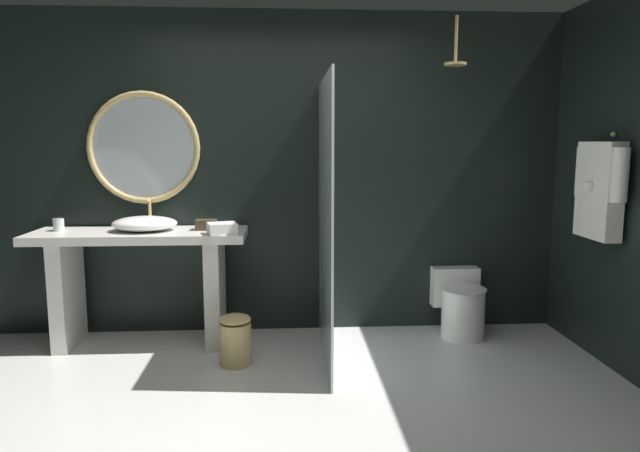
{
  "coord_description": "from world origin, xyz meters",
  "views": [
    {
      "loc": [
        0.05,
        -2.85,
        1.57
      ],
      "look_at": [
        0.26,
        0.77,
        1.03
      ],
      "focal_mm": 32.23,
      "sensor_mm": 36.0,
      "label": 1
    }
  ],
  "objects_px": {
    "folded_hand_towel": "(222,228)",
    "tissue_box": "(206,225)",
    "vessel_sink": "(145,223)",
    "toilet": "(460,303)",
    "waste_bin": "(235,339)",
    "tumbler_cup": "(59,225)",
    "rain_shower_head": "(455,58)",
    "hanging_bathrobe": "(600,187)",
    "round_wall_mirror": "(144,148)"
  },
  "relations": [
    {
      "from": "round_wall_mirror",
      "to": "rain_shower_head",
      "type": "height_order",
      "value": "rain_shower_head"
    },
    {
      "from": "rain_shower_head",
      "to": "folded_hand_towel",
      "type": "height_order",
      "value": "rain_shower_head"
    },
    {
      "from": "tissue_box",
      "to": "toilet",
      "type": "distance_m",
      "value": 2.14
    },
    {
      "from": "round_wall_mirror",
      "to": "folded_hand_towel",
      "type": "height_order",
      "value": "round_wall_mirror"
    },
    {
      "from": "round_wall_mirror",
      "to": "hanging_bathrobe",
      "type": "xyz_separation_m",
      "value": [
        3.29,
        -0.82,
        -0.26
      ]
    },
    {
      "from": "tissue_box",
      "to": "rain_shower_head",
      "type": "distance_m",
      "value": 2.28
    },
    {
      "from": "vessel_sink",
      "to": "folded_hand_towel",
      "type": "height_order",
      "value": "vessel_sink"
    },
    {
      "from": "tissue_box",
      "to": "rain_shower_head",
      "type": "relative_size",
      "value": 0.43
    },
    {
      "from": "vessel_sink",
      "to": "toilet",
      "type": "bearing_deg",
      "value": 1.54
    },
    {
      "from": "hanging_bathrobe",
      "to": "toilet",
      "type": "bearing_deg",
      "value": 139.39
    },
    {
      "from": "vessel_sink",
      "to": "tumbler_cup",
      "type": "bearing_deg",
      "value": 176.57
    },
    {
      "from": "tissue_box",
      "to": "toilet",
      "type": "xyz_separation_m",
      "value": [
        2.03,
        0.04,
        -0.67
      ]
    },
    {
      "from": "hanging_bathrobe",
      "to": "folded_hand_towel",
      "type": "height_order",
      "value": "hanging_bathrobe"
    },
    {
      "from": "waste_bin",
      "to": "folded_hand_towel",
      "type": "bearing_deg",
      "value": 109.66
    },
    {
      "from": "vessel_sink",
      "to": "waste_bin",
      "type": "distance_m",
      "value": 1.15
    },
    {
      "from": "vessel_sink",
      "to": "waste_bin",
      "type": "relative_size",
      "value": 1.34
    },
    {
      "from": "tissue_box",
      "to": "folded_hand_towel",
      "type": "distance_m",
      "value": 0.26
    },
    {
      "from": "hanging_bathrobe",
      "to": "toilet",
      "type": "relative_size",
      "value": 1.31
    },
    {
      "from": "tissue_box",
      "to": "waste_bin",
      "type": "bearing_deg",
      "value": -63.82
    },
    {
      "from": "toilet",
      "to": "waste_bin",
      "type": "xyz_separation_m",
      "value": [
        -1.78,
        -0.56,
        -0.08
      ]
    },
    {
      "from": "tissue_box",
      "to": "round_wall_mirror",
      "type": "relative_size",
      "value": 0.18
    },
    {
      "from": "rain_shower_head",
      "to": "toilet",
      "type": "xyz_separation_m",
      "value": [
        0.13,
        0.09,
        -1.93
      ]
    },
    {
      "from": "tissue_box",
      "to": "rain_shower_head",
      "type": "xyz_separation_m",
      "value": [
        1.9,
        -0.05,
        1.26
      ]
    },
    {
      "from": "vessel_sink",
      "to": "tumbler_cup",
      "type": "height_order",
      "value": "vessel_sink"
    },
    {
      "from": "tumbler_cup",
      "to": "tissue_box",
      "type": "relative_size",
      "value": 0.6
    },
    {
      "from": "round_wall_mirror",
      "to": "rain_shower_head",
      "type": "relative_size",
      "value": 2.45
    },
    {
      "from": "tumbler_cup",
      "to": "round_wall_mirror",
      "type": "distance_m",
      "value": 0.87
    },
    {
      "from": "vessel_sink",
      "to": "toilet",
      "type": "relative_size",
      "value": 0.87
    },
    {
      "from": "waste_bin",
      "to": "folded_hand_towel",
      "type": "distance_m",
      "value": 0.81
    },
    {
      "from": "rain_shower_head",
      "to": "folded_hand_towel",
      "type": "distance_m",
      "value": 2.17
    },
    {
      "from": "tumbler_cup",
      "to": "tissue_box",
      "type": "xyz_separation_m",
      "value": [
        1.12,
        -0.01,
        -0.01
      ]
    },
    {
      "from": "rain_shower_head",
      "to": "hanging_bathrobe",
      "type": "relative_size",
      "value": 0.49
    },
    {
      "from": "toilet",
      "to": "waste_bin",
      "type": "bearing_deg",
      "value": -162.67
    },
    {
      "from": "tumbler_cup",
      "to": "rain_shower_head",
      "type": "xyz_separation_m",
      "value": [
        3.02,
        -0.07,
        1.25
      ]
    },
    {
      "from": "hanging_bathrobe",
      "to": "round_wall_mirror",
      "type": "bearing_deg",
      "value": 165.93
    },
    {
      "from": "vessel_sink",
      "to": "tumbler_cup",
      "type": "xyz_separation_m",
      "value": [
        -0.66,
        0.04,
        -0.01
      ]
    },
    {
      "from": "round_wall_mirror",
      "to": "rain_shower_head",
      "type": "bearing_deg",
      "value": -6.49
    },
    {
      "from": "folded_hand_towel",
      "to": "tissue_box",
      "type": "bearing_deg",
      "value": 124.17
    },
    {
      "from": "hanging_bathrobe",
      "to": "waste_bin",
      "type": "relative_size",
      "value": 2.02
    },
    {
      "from": "toilet",
      "to": "round_wall_mirror",
      "type": "bearing_deg",
      "value": 175.93
    },
    {
      "from": "vessel_sink",
      "to": "round_wall_mirror",
      "type": "bearing_deg",
      "value": 99.7
    },
    {
      "from": "tissue_box",
      "to": "tumbler_cup",
      "type": "bearing_deg",
      "value": 179.35
    },
    {
      "from": "vessel_sink",
      "to": "tissue_box",
      "type": "height_order",
      "value": "vessel_sink"
    },
    {
      "from": "hanging_bathrobe",
      "to": "folded_hand_towel",
      "type": "relative_size",
      "value": 3.6
    },
    {
      "from": "tumbler_cup",
      "to": "folded_hand_towel",
      "type": "relative_size",
      "value": 0.46
    },
    {
      "from": "tumbler_cup",
      "to": "tissue_box",
      "type": "bearing_deg",
      "value": -0.65
    },
    {
      "from": "tissue_box",
      "to": "hanging_bathrobe",
      "type": "xyz_separation_m",
      "value": [
        2.78,
        -0.6,
        0.32
      ]
    },
    {
      "from": "round_wall_mirror",
      "to": "folded_hand_towel",
      "type": "bearing_deg",
      "value": -33.86
    },
    {
      "from": "tumbler_cup",
      "to": "folded_hand_towel",
      "type": "xyz_separation_m",
      "value": [
        1.27,
        -0.23,
        -0.01
      ]
    },
    {
      "from": "rain_shower_head",
      "to": "waste_bin",
      "type": "relative_size",
      "value": 0.99
    }
  ]
}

